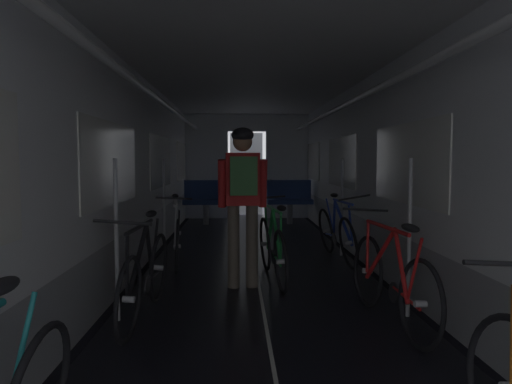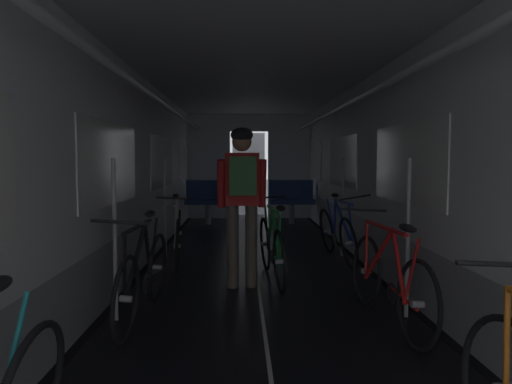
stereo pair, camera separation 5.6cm
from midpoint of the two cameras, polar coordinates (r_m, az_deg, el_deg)
train_car_shell at (r=5.45m, az=-0.15°, el=7.29°), size 3.14×12.34×2.57m
bench_seat_far_left at (r=9.97m, az=-6.35°, el=-0.71°), size 0.98×0.51×0.95m
bench_seat_far_right at (r=10.01m, az=3.98°, el=-0.67°), size 0.98×0.51×0.95m
bicycle_red at (r=4.08m, az=15.93°, el=-10.38°), size 0.44×1.69×0.94m
bicycle_black at (r=4.18m, az=-13.92°, el=-10.01°), size 0.44×1.69×0.94m
bicycle_blue at (r=6.47m, az=9.69°, el=-4.99°), size 0.49×1.70×0.96m
bicycle_silver at (r=6.24m, az=-9.97°, el=-5.29°), size 0.44×1.69×0.94m
person_cyclist_aisle at (r=4.93m, az=-1.97°, el=0.35°), size 0.54×0.40×1.73m
bicycle_green_in_aisle at (r=5.30m, az=1.75°, el=-6.90°), size 0.44×1.69×0.94m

